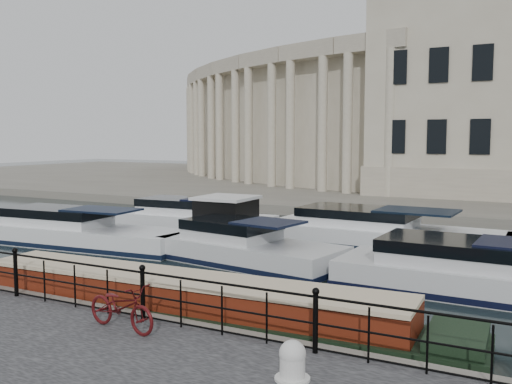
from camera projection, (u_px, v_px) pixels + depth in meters
ground_plane at (201, 316)px, 14.35m from camera, size 160.00×160.00×0.00m
far_bank at (455, 187)px, 48.57m from camera, size 120.00×42.00×0.55m
railing at (143, 291)px, 12.26m from camera, size 24.14×0.14×1.22m
civic_building at (435, 105)px, 44.63m from camera, size 53.55×31.84×16.85m
bicycle at (121, 307)px, 11.65m from camera, size 1.93×0.90×0.98m
mooring_bollard at (292, 361)px, 9.25m from camera, size 0.59×0.59×0.66m
narrowboat at (181, 310)px, 13.66m from camera, size 13.92×2.52×1.51m
harbour_hut at (226, 224)px, 23.25m from camera, size 3.03×2.54×2.19m
cabin_cruisers at (307, 244)px, 22.17m from camera, size 27.77×9.40×1.99m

